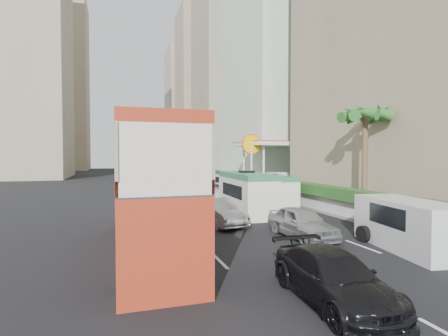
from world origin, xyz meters
name	(u,v)px	position (x,y,z in m)	size (l,w,h in m)	color
ground_plane	(282,241)	(0.00, 0.00, 0.00)	(200.00, 200.00, 0.00)	black
double_decker_bus	(147,189)	(-6.00, 0.00, 2.53)	(2.50, 11.00, 5.06)	#AE331C
car_silver_lane_a	(218,225)	(-1.74, 4.28, 0.00)	(1.53, 4.40, 1.45)	#AFB1B6
car_silver_lane_b	(301,238)	(1.15, 0.21, 0.00)	(1.73, 4.29, 1.46)	#AFB1B6
car_black	(333,303)	(-1.80, -6.50, 0.00)	(1.87, 4.60, 1.33)	black
van_asset	(214,200)	(1.07, 14.97, 0.00)	(2.48, 5.39, 1.50)	silver
minibus_near	(246,193)	(1.10, 7.27, 1.37)	(2.07, 6.20, 2.75)	silver
minibus_far	(272,191)	(4.08, 9.66, 1.19)	(1.80, 5.39, 2.39)	silver
panel_van_near	(409,225)	(4.30, -2.96, 1.02)	(2.03, 5.08, 2.03)	silver
panel_van_far	(227,183)	(4.30, 21.37, 0.89)	(1.79, 4.47, 1.79)	silver
sidewalk	(254,187)	(9.00, 25.00, 0.09)	(6.00, 120.00, 0.18)	#99968C
kerb_wall	(273,192)	(6.20, 14.00, 0.68)	(0.30, 44.00, 1.00)	silver
hedge	(273,182)	(6.20, 14.00, 1.53)	(1.10, 44.00, 0.70)	#2D6626
palm_tree	(365,164)	(7.80, 4.00, 3.38)	(0.36, 0.36, 6.40)	brown
shell_station	(269,165)	(10.00, 23.00, 2.75)	(6.50, 8.00, 5.50)	silver
tower_mid	(235,59)	(18.00, 58.00, 25.00)	(16.00, 16.00, 50.00)	tan
tower_far_a	(203,92)	(17.00, 82.00, 22.00)	(14.00, 14.00, 44.00)	tan
tower_far_b	(188,109)	(17.00, 104.00, 20.00)	(14.00, 14.00, 40.00)	tan
tower_left_a	(11,28)	(-24.00, 55.00, 26.00)	(18.00, 18.00, 52.00)	tan
tower_left_b	(56,85)	(-22.00, 90.00, 23.00)	(16.00, 16.00, 46.00)	tan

